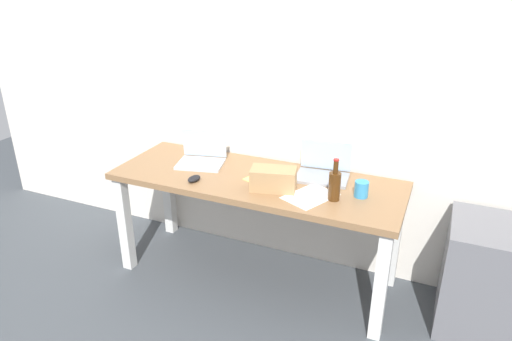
# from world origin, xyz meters

# --- Properties ---
(ground_plane) EXTENTS (8.00, 8.00, 0.00)m
(ground_plane) POSITION_xyz_m (0.00, 0.00, 0.00)
(ground_plane) COLOR #42474C
(back_wall) EXTENTS (5.20, 0.08, 2.60)m
(back_wall) POSITION_xyz_m (0.00, 0.39, 1.30)
(back_wall) COLOR silver
(back_wall) RESTS_ON ground
(desk) EXTENTS (1.84, 0.66, 0.74)m
(desk) POSITION_xyz_m (0.00, 0.00, 0.64)
(desk) COLOR olive
(desk) RESTS_ON ground
(laptop_left) EXTENTS (0.35, 0.31, 0.21)m
(laptop_left) POSITION_xyz_m (-0.43, 0.08, 0.78)
(laptop_left) COLOR silver
(laptop_left) RESTS_ON desk
(laptop_right) EXTENTS (0.35, 0.28, 0.22)m
(laptop_right) POSITION_xyz_m (0.38, 0.18, 0.78)
(laptop_right) COLOR gray
(laptop_right) RESTS_ON desk
(beer_bottle) EXTENTS (0.07, 0.07, 0.25)m
(beer_bottle) POSITION_xyz_m (0.53, -0.10, 0.83)
(beer_bottle) COLOR #47280F
(beer_bottle) RESTS_ON desk
(computer_mouse) EXTENTS (0.07, 0.11, 0.03)m
(computer_mouse) POSITION_xyz_m (-0.33, -0.20, 0.75)
(computer_mouse) COLOR black
(computer_mouse) RESTS_ON desk
(cardboard_box) EXTENTS (0.29, 0.21, 0.13)m
(cardboard_box) POSITION_xyz_m (0.16, -0.11, 0.80)
(cardboard_box) COLOR tan
(cardboard_box) RESTS_ON desk
(coffee_mug) EXTENTS (0.08, 0.08, 0.09)m
(coffee_mug) POSITION_xyz_m (0.66, -0.00, 0.78)
(coffee_mug) COLOR #338CC6
(coffee_mug) RESTS_ON desk
(paper_sheet_front_right) EXTENTS (0.32, 0.36, 0.00)m
(paper_sheet_front_right) POSITION_xyz_m (0.39, -0.12, 0.74)
(paper_sheet_front_right) COLOR white
(paper_sheet_front_right) RESTS_ON desk
(paper_sheet_near_back) EXTENTS (0.30, 0.35, 0.00)m
(paper_sheet_near_back) POSITION_xyz_m (0.08, 0.04, 0.74)
(paper_sheet_near_back) COLOR #F4E06B
(paper_sheet_near_back) RESTS_ON desk
(filing_cabinet) EXTENTS (0.40, 0.48, 0.67)m
(filing_cabinet) POSITION_xyz_m (1.36, 0.07, 0.33)
(filing_cabinet) COLOR slate
(filing_cabinet) RESTS_ON ground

